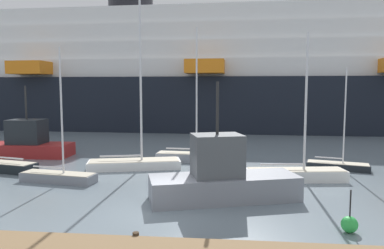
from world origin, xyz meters
TOP-DOWN VIEW (x-y plane):
  - ground_plane at (0.00, 0.00)m, footprint 600.00×600.00m
  - sailboat_2 at (-3.40, 8.75)m, footprint 6.85×3.46m
  - sailboat_3 at (0.43, 11.65)m, footprint 5.57×1.83m
  - sailboat_4 at (7.61, 6.35)m, footprint 6.30×2.33m
  - sailboat_5 at (11.16, 9.90)m, footprint 4.42×2.34m
  - sailboat_6 at (-7.13, 4.52)m, footprint 4.92×1.97m
  - sailboat_7 at (-12.60, 7.03)m, footprint 5.63×2.56m
  - fishing_boat_0 at (-14.01, 12.62)m, footprint 8.16×2.84m
  - fishing_boat_1 at (3.03, 1.88)m, footprint 8.08×4.61m
  - channel_buoy_0 at (8.23, -1.99)m, footprint 0.67×0.67m
  - channel_buoy_1 at (-11.79, 15.18)m, footprint 0.51×0.51m
  - cruise_ship at (12.03, 38.25)m, footprint 132.73×23.68m

SIDE VIEW (x-z plane):
  - ground_plane at x=0.00m, z-range 0.00..0.00m
  - channel_buoy_1 at x=-11.79m, z-range -0.36..0.89m
  - sailboat_5 at x=11.16m, z-range -3.26..3.95m
  - channel_buoy_0 at x=8.23m, z-range -0.53..1.22m
  - sailboat_6 at x=-7.13m, z-range -3.71..4.54m
  - sailboat_7 at x=-12.60m, z-range -3.53..4.40m
  - sailboat_4 at x=7.61m, z-range -4.11..5.08m
  - sailboat_3 at x=0.43m, z-range -4.71..5.74m
  - sailboat_2 at x=-3.40m, z-range -5.86..6.97m
  - fishing_boat_0 at x=-14.01m, z-range -1.92..4.08m
  - fishing_boat_1 at x=3.03m, z-range -1.91..4.22m
  - cruise_ship at x=12.03m, z-range -4.20..19.21m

